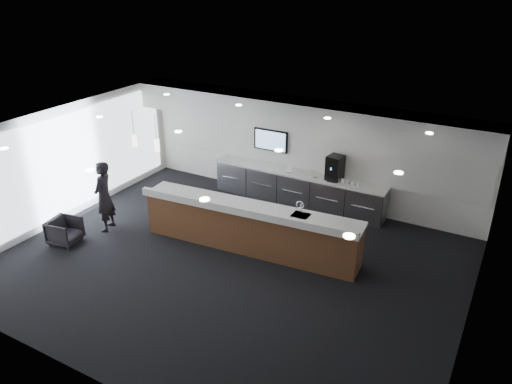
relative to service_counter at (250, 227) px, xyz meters
The scene contains 25 objects.
ground 1.03m from the service_counter, 93.33° to the right, with size 10.00×10.00×0.00m, color black.
ceiling 2.57m from the service_counter, 93.33° to the right, with size 10.00×8.00×0.02m, color black.
back_wall 3.28m from the service_counter, 90.90° to the left, with size 10.00×0.02×3.00m, color white.
left_wall 5.20m from the service_counter, behind, with size 0.02×8.00×3.00m, color white.
right_wall 5.11m from the service_counter, ahead, with size 0.02×8.00×3.00m, color white.
soffit_bulkhead 3.40m from the service_counter, 91.05° to the left, with size 10.00×0.90×0.70m, color silver.
alcove_panel 3.28m from the service_counter, 90.91° to the left, with size 9.80×0.06×1.40m, color silver.
window_blinds_wall 5.17m from the service_counter, behind, with size 0.04×7.36×2.55m, color #A6B4C7.
back_credenza 2.79m from the service_counter, 91.02° to the left, with size 5.06×0.66×0.95m.
wall_tv 3.40m from the service_counter, 108.96° to the left, with size 1.05×0.08×0.62m.
pendant_left 2.97m from the service_counter, behind, with size 0.12×0.12×0.30m, color beige.
pendant_right 3.57m from the service_counter, behind, with size 0.12×0.12×0.30m, color beige.
ceiling_can_lights 2.54m from the service_counter, 93.33° to the right, with size 7.00×5.00×0.02m, color silver, non-canonical shape.
service_counter is the anchor object (origin of this frame).
coffee_machine 3.09m from the service_counter, 70.66° to the left, with size 0.44×0.53×0.67m.
info_sign_left 2.72m from the service_counter, 95.46° to the left, with size 0.16×0.02×0.22m, color white.
info_sign_right 2.80m from the service_counter, 79.89° to the left, with size 0.17×0.02×0.22m, color white.
armchair 4.52m from the service_counter, 154.42° to the right, with size 0.67×0.69×0.63m, color black.
lounge_guest 3.81m from the service_counter, 165.80° to the right, with size 0.67×0.44×1.83m, color black.
cup_0 3.24m from the service_counter, 58.01° to the left, with size 0.11×0.11×0.10m, color white.
cup_1 3.17m from the service_counter, 60.18° to the left, with size 0.11×0.11×0.10m, color white.
cup_2 3.10m from the service_counter, 62.45° to the left, with size 0.11×0.11×0.10m, color white.
cup_3 3.04m from the service_counter, 64.81° to the left, with size 0.11×0.11×0.10m, color white.
cup_4 2.98m from the service_counter, 67.28° to the left, with size 0.11×0.11×0.10m, color white.
cup_5 2.93m from the service_counter, 69.83° to the left, with size 0.11×0.11×0.10m, color white.
Camera 1 is at (5.22, -8.09, 6.24)m, focal length 35.00 mm.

